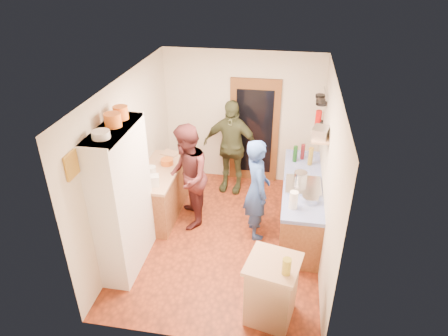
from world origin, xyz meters
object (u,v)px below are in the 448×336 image
(person_left, at_px, (189,176))
(person_back, at_px, (231,147))
(hutch_body, at_px, (123,200))
(island_base, at_px, (271,292))
(person_hob, at_px, (259,190))
(right_counter_base, at_px, (300,206))

(person_left, distance_m, person_back, 1.27)
(person_left, height_order, person_back, person_back)
(hutch_body, distance_m, island_base, 2.35)
(person_hob, height_order, person_back, person_back)
(person_hob, height_order, person_left, person_left)
(hutch_body, height_order, island_base, hutch_body)
(hutch_body, xyz_separation_m, person_hob, (1.82, 0.98, -0.25))
(person_left, relative_size, person_back, 0.99)
(hutch_body, xyz_separation_m, right_counter_base, (2.50, 1.30, -0.68))
(person_back, bearing_deg, person_left, -107.21)
(hutch_body, distance_m, person_back, 2.59)
(hutch_body, height_order, right_counter_base, hutch_body)
(island_base, xyz_separation_m, person_hob, (-0.32, 1.67, 0.42))
(hutch_body, distance_m, person_hob, 2.09)
(right_counter_base, relative_size, person_back, 1.20)
(right_counter_base, height_order, person_back, person_back)
(right_counter_base, bearing_deg, hutch_body, -152.53)
(person_left, xyz_separation_m, person_back, (0.53, 1.16, 0.01))
(person_hob, bearing_deg, hutch_body, 99.73)
(island_base, distance_m, person_hob, 1.75)
(hutch_body, relative_size, right_counter_base, 1.00)
(person_hob, xyz_separation_m, person_back, (-0.65, 1.32, 0.06))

